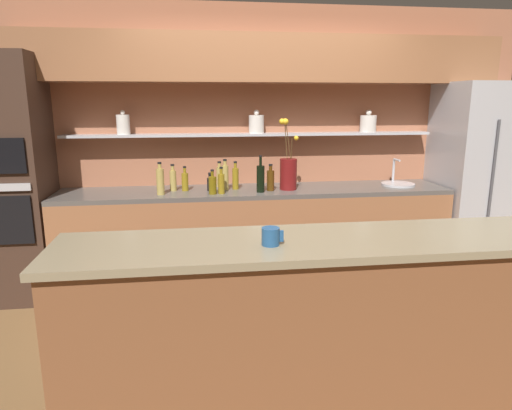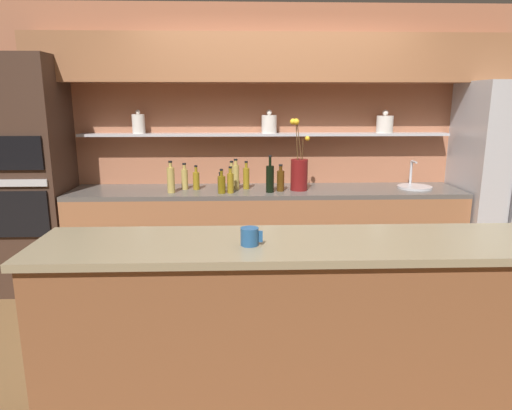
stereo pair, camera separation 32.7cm
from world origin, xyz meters
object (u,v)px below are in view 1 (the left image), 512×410
at_px(bottle_oil_0, 235,178).
at_px(bottle_spirit_4, 225,177).
at_px(sink_fixture, 398,183).
at_px(bottle_wine_8, 261,178).
at_px(bottle_sauce_5, 210,183).
at_px(oven_tower, 6,181).
at_px(bottle_oil_2, 185,181).
at_px(bottle_oil_3, 221,183).
at_px(bottle_spirit_10, 160,181).
at_px(bottle_spirit_1, 173,180).
at_px(bottle_spirit_7, 270,180).
at_px(coffee_mug, 271,236).
at_px(flower_vase, 288,171).
at_px(refrigerator, 482,181).
at_px(bottle_spirit_6, 220,176).
at_px(bottle_oil_9, 213,185).

xyz_separation_m(bottle_oil_0, bottle_spirit_4, (-0.10, -0.02, 0.02)).
relative_size(sink_fixture, bottle_wine_8, 0.96).
relative_size(bottle_spirit_4, bottle_sauce_5, 1.70).
bearing_deg(oven_tower, bottle_spirit_4, 0.18).
bearing_deg(bottle_oil_2, bottle_oil_3, -28.90).
bearing_deg(bottle_spirit_10, bottle_spirit_1, 57.69).
bearing_deg(sink_fixture, bottle_oil_3, -174.23).
xyz_separation_m(bottle_sauce_5, bottle_spirit_7, (0.54, -0.08, 0.03)).
bearing_deg(bottle_oil_0, bottle_oil_2, -178.52).
distance_m(bottle_spirit_1, bottle_wine_8, 0.80).
height_order(bottle_oil_2, coffee_mug, bottle_oil_2).
bearing_deg(bottle_spirit_4, flower_vase, -5.83).
bearing_deg(bottle_sauce_5, bottle_spirit_10, -164.69).
height_order(bottle_sauce_5, bottle_spirit_7, bottle_spirit_7).
height_order(bottle_spirit_1, bottle_spirit_10, bottle_spirit_10).
bearing_deg(refrigerator, oven_tower, 179.53).
xyz_separation_m(bottle_oil_2, bottle_sauce_5, (0.23, -0.03, -0.02)).
height_order(flower_vase, bottle_spirit_7, flower_vase).
relative_size(refrigerator, oven_tower, 0.90).
relative_size(sink_fixture, bottle_spirit_7, 1.30).
distance_m(bottle_spirit_4, bottle_spirit_10, 0.59).
relative_size(bottle_spirit_7, coffee_mug, 2.22).
bearing_deg(bottle_spirit_7, refrigerator, 1.45).
bearing_deg(bottle_sauce_5, bottle_oil_3, -57.93).
bearing_deg(oven_tower, flower_vase, -1.23).
relative_size(flower_vase, bottle_spirit_1, 2.66).
height_order(bottle_sauce_5, bottle_spirit_6, bottle_spirit_6).
height_order(refrigerator, bottle_oil_9, refrigerator).
xyz_separation_m(flower_vase, bottle_spirit_6, (-0.62, 0.23, -0.07)).
xyz_separation_m(flower_vase, bottle_oil_9, (-0.70, -0.12, -0.08)).
relative_size(bottle_spirit_7, bottle_oil_9, 1.12).
distance_m(refrigerator, bottle_spirit_7, 2.13).
distance_m(bottle_oil_0, bottle_wine_8, 0.27).
relative_size(refrigerator, coffee_mug, 17.22).
height_order(bottle_spirit_10, coffee_mug, bottle_spirit_10).
bearing_deg(bottle_spirit_6, bottle_wine_8, -42.39).
relative_size(oven_tower, bottle_wine_8, 6.36).
height_order(bottle_spirit_4, bottle_spirit_7, bottle_spirit_4).
distance_m(oven_tower, bottle_oil_0, 1.98).
distance_m(bottle_oil_0, bottle_spirit_6, 0.20).
xyz_separation_m(bottle_spirit_7, bottle_oil_9, (-0.53, -0.08, -0.02)).
bearing_deg(bottle_wine_8, bottle_spirit_4, 153.93).
height_order(refrigerator, bottle_oil_2, refrigerator).
xyz_separation_m(bottle_spirit_4, coffee_mug, (0.08, -1.98, 0.02)).
relative_size(flower_vase, bottle_spirit_7, 2.66).
relative_size(bottle_oil_3, bottle_spirit_7, 0.97).
bearing_deg(flower_vase, coffee_mug, -104.36).
bearing_deg(sink_fixture, bottle_oil_0, 179.50).
bearing_deg(bottle_oil_2, bottle_oil_0, 1.48).
xyz_separation_m(bottle_oil_3, bottle_spirit_6, (0.00, 0.34, 0.01)).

